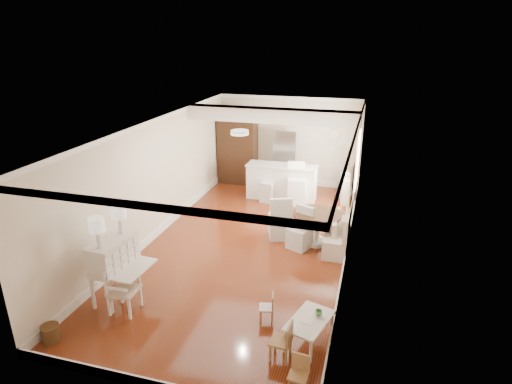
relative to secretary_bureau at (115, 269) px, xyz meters
The scene contains 20 objects.
room 3.75m from the secretary_bureau, 60.04° to the left, with size 9.00×9.04×2.82m.
secretary_bureau is the anchor object (origin of this frame).
gustavian_armchair 0.51m from the secretary_bureau, 40.87° to the right, with size 0.50×0.50×0.87m, color white.
wicker_basket 1.45m from the secretary_bureau, 104.70° to the right, with size 0.28×0.28×0.28m, color #54361A.
kids_table 3.63m from the secretary_bureau, ahead, with size 0.52×0.87×0.44m, color white.
kids_chair_a 3.34m from the secretary_bureau, 12.43° to the right, with size 0.31×0.31×0.64m, color #9F7648.
kids_chair_b 2.84m from the secretary_bureau, ahead, with size 0.25×0.25×0.51m, color #B07650.
kids_chair_c 3.84m from the secretary_bureau, 19.22° to the right, with size 0.26×0.26×0.54m, color tan.
banquette 4.88m from the secretary_bureau, 40.86° to the left, with size 0.52×1.60×0.98m, color silver.
dining_table 4.52m from the secretary_bureau, 44.63° to the left, with size 1.12×1.12×0.77m, color #482C17.
slip_chair_near 4.06m from the secretary_bureau, 45.05° to the left, with size 0.46×0.48×0.96m, color silver.
slip_chair_far 4.02m from the secretary_bureau, 54.76° to the left, with size 0.51×0.53×1.08m, color silver.
breakfast_counter 6.07m from the secretary_bureau, 72.74° to the left, with size 2.05×0.65×1.03m, color white.
bar_stool_left 5.64m from the secretary_bureau, 74.80° to the left, with size 0.38×0.38×0.96m, color silver.
bar_stool_right 5.95m from the secretary_bureau, 67.44° to the left, with size 0.48×0.48×1.21m, color white.
pantry_cabinet 6.89m from the secretary_bureau, 89.17° to the left, with size 1.20×0.60×2.30m, color #381E11.
fridge 7.13m from the secretary_bureau, 73.71° to the left, with size 0.75×0.65×1.80m, color silver.
sideboard 7.09m from the secretary_bureau, 58.80° to the left, with size 0.35×0.78×0.75m, color white.
pencil_cup 3.72m from the secretary_bureau, ahead, with size 0.12×0.12×0.09m, color #63A969.
branch_vase 7.11m from the secretary_bureau, 59.10° to the left, with size 0.20×0.20×0.20m, color white.
Camera 1 is at (2.61, -8.49, 4.61)m, focal length 30.00 mm.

